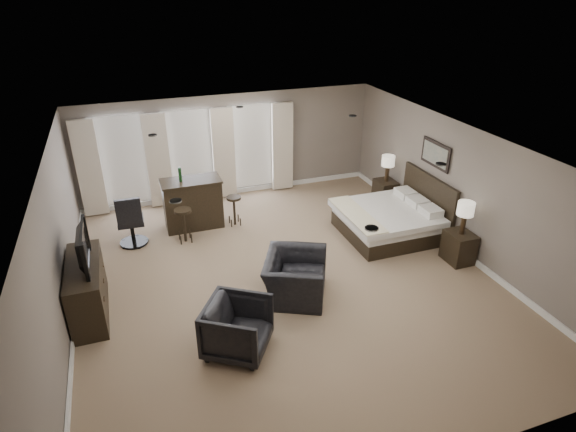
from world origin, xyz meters
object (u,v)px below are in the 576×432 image
object	(u,v)px
armchair_far	(237,326)
nightstand_near	(459,247)
tv	(81,261)
desk_chair	(131,219)
bed	(384,209)
lamp_near	(464,218)
lamp_far	(387,168)
bar_stool_left	(184,225)
nightstand_far	(385,192)
bar_counter	(193,203)
dresser	(87,289)
bar_stool_right	(234,211)
armchair_near	(295,270)

from	to	relation	value
armchair_far	nightstand_near	bearing A→B (deg)	-44.60
tv	desk_chair	xyz separation A→B (m)	(0.83, 2.22, -0.45)
bed	lamp_near	size ratio (longest dim) A/B	2.97
lamp_far	bar_stool_left	xyz separation A→B (m)	(-5.03, -0.26, -0.56)
tv	lamp_near	bearing A→B (deg)	-95.65
nightstand_far	bar_counter	xyz separation A→B (m)	(-4.72, 0.38, 0.27)
bed	lamp_near	bearing A→B (deg)	-58.46
bar_counter	tv	bearing A→B (deg)	-130.25
nightstand_near	tv	xyz separation A→B (m)	(-6.92, 0.68, 0.72)
nightstand_near	dresser	size ratio (longest dim) A/B	0.38
armchair_far	bar_stool_left	xyz separation A→B (m)	(-0.24, 3.68, -0.08)
bar_stool_right	bed	bearing A→B (deg)	-28.51
bed	lamp_near	distance (m)	1.73
nightstand_far	nightstand_near	bearing A→B (deg)	-90.00
nightstand_near	armchair_far	world-z (taller)	armchair_far
nightstand_far	dresser	xyz separation A→B (m)	(-6.92, -2.22, 0.17)
desk_chair	lamp_near	bearing A→B (deg)	156.24
nightstand_near	lamp_near	bearing A→B (deg)	0.00
armchair_near	bar_stool_right	size ratio (longest dim) A/B	1.71
lamp_far	armchair_near	world-z (taller)	lamp_far
dresser	nightstand_far	bearing A→B (deg)	17.75
nightstand_near	bar_stool_right	xyz separation A→B (m)	(-3.83, 3.05, 0.04)
dresser	armchair_far	bearing A→B (deg)	-38.95
bar_counter	bar_stool_right	distance (m)	0.95
dresser	tv	distance (m)	0.55
tv	bar_stool_right	size ratio (longest dim) A/B	1.60
bar_stool_left	bar_stool_right	world-z (taller)	bar_stool_left
dresser	bar_stool_right	size ratio (longest dim) A/B	2.37
lamp_near	lamp_far	distance (m)	2.90
bar_stool_right	desk_chair	size ratio (longest dim) A/B	0.60
armchair_far	desk_chair	world-z (taller)	desk_chair
bed	nightstand_far	bearing A→B (deg)	58.46
nightstand_far	bar_stool_left	distance (m)	5.03
nightstand_near	armchair_near	xyz separation A→B (m)	(-3.48, 0.01, 0.21)
armchair_near	armchair_far	world-z (taller)	armchair_near
nightstand_far	tv	bearing A→B (deg)	-162.25
armchair_far	bar_stool_right	bearing A→B (deg)	19.95
dresser	bar_stool_left	distance (m)	2.72
bed	lamp_far	xyz separation A→B (m)	(0.89, 1.45, 0.31)
nightstand_far	armchair_far	world-z (taller)	armchair_far
nightstand_far	tv	size ratio (longest dim) A/B	0.55
tv	bar_stool_left	world-z (taller)	tv
armchair_near	bar_stool_right	xyz separation A→B (m)	(-0.35, 3.04, -0.17)
lamp_far	dresser	bearing A→B (deg)	-162.25
bar_counter	bar_stool_left	bearing A→B (deg)	-115.37
bed	lamp_near	xyz separation A→B (m)	(0.89, -1.45, 0.33)
armchair_far	bar_counter	distance (m)	4.32
lamp_near	armchair_near	xyz separation A→B (m)	(-3.48, 0.01, -0.44)
tv	armchair_far	world-z (taller)	tv
tv	armchair_far	distance (m)	2.80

